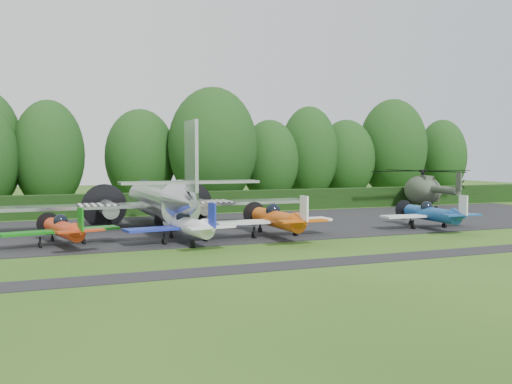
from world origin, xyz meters
name	(u,v)px	position (x,y,z in m)	size (l,w,h in m)	color
ground	(279,245)	(0.00, 0.00, 0.00)	(160.00, 160.00, 0.00)	#264814
apron	(225,226)	(0.00, 10.00, 0.00)	(70.00, 18.00, 0.01)	black
taxiway_verge	(329,263)	(0.00, -6.00, 0.00)	(70.00, 2.00, 0.00)	black
hedgerow	(187,213)	(0.00, 21.00, 0.00)	(90.00, 1.60, 2.00)	black
transport_plane	(161,201)	(-4.91, 9.67, 2.11)	(23.65, 18.14, 7.58)	silver
light_plane_red	(63,229)	(-11.87, 3.97, 1.07)	(6.71, 7.06, 2.58)	#B62F10
light_plane_white	(187,225)	(-4.94, 2.43, 1.15)	(7.22, 7.59, 2.77)	white
light_plane_orange	(277,219)	(1.07, 2.70, 1.26)	(7.88, 8.29, 3.03)	#C34E0B
light_plane_blue	(431,214)	(13.26, 2.72, 1.14)	(7.13, 7.50, 2.74)	navy
helicopter	(423,188)	(23.85, 17.14, 2.12)	(12.23, 14.32, 3.94)	#384132
sign_board	(426,195)	(26.22, 19.68, 1.19)	(3.13, 0.12, 1.76)	#3F3326
tree_0	(49,155)	(-11.69, 30.54, 5.49)	(7.03, 7.03, 11.00)	black
tree_2	(269,161)	(12.42, 30.39, 4.77)	(6.77, 6.77, 9.57)	black
tree_3	(140,157)	(-2.09, 32.75, 5.26)	(7.79, 7.79, 10.54)	black
tree_4	(442,157)	(40.94, 34.79, 5.27)	(6.87, 6.87, 10.56)	black
tree_5	(213,147)	(4.94, 28.49, 6.38)	(9.66, 9.66, 12.78)	black
tree_7	(393,148)	(31.46, 33.19, 6.47)	(9.01, 9.01, 12.95)	black
tree_9	(346,159)	(24.24, 33.08, 5.01)	(7.45, 7.45, 10.04)	black
tree_10	(309,153)	(18.57, 32.43, 5.74)	(7.12, 7.12, 11.50)	black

